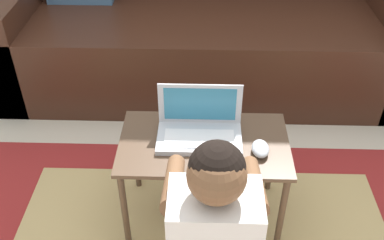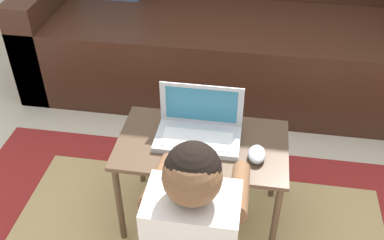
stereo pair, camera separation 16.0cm
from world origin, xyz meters
name	(u,v)px [view 1 (the left image)]	position (x,y,z in m)	size (l,w,h in m)	color
ground_plane	(179,236)	(0.00, 0.00, 0.00)	(16.00, 16.00, 0.00)	beige
couch	(202,29)	(0.07, 1.18, 0.31)	(2.13, 0.80, 0.91)	#381E14
laptop_desk	(204,152)	(0.09, 0.11, 0.35)	(0.61, 0.36, 0.39)	#4C3828
laptop	(199,130)	(0.07, 0.14, 0.43)	(0.30, 0.17, 0.18)	#B7BCC6
computer_mouse	(260,149)	(0.28, 0.06, 0.41)	(0.06, 0.09, 0.04)	#B2B7C1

